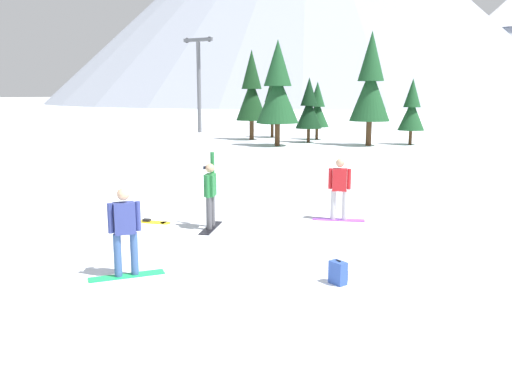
% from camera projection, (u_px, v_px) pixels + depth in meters
% --- Properties ---
extents(ground_plane, '(800.00, 800.00, 0.00)m').
position_uv_depth(ground_plane, '(197.00, 294.00, 9.54)').
color(ground_plane, silver).
extents(snowboarder_foreground, '(1.16, 1.29, 1.77)m').
position_uv_depth(snowboarder_foreground, '(125.00, 230.00, 10.29)').
color(snowboarder_foreground, '#19B259').
rests_on(snowboarder_foreground, ground_plane).
extents(snowboarder_midground, '(0.70, 1.46, 2.01)m').
position_uv_depth(snowboarder_midground, '(210.00, 193.00, 14.01)').
color(snowboarder_midground, black).
rests_on(snowboarder_midground, ground_plane).
extents(snowboarder_background, '(1.47, 0.71, 1.76)m').
position_uv_depth(snowboarder_background, '(339.00, 188.00, 14.92)').
color(snowboarder_background, '#993FD8').
rests_on(snowboarder_background, ground_plane).
extents(loose_snowboard_near_right, '(1.94, 0.69, 0.09)m').
position_uv_depth(loose_snowboard_near_right, '(139.00, 221.00, 14.92)').
color(loose_snowboard_near_right, yellow).
rests_on(loose_snowboard_near_right, ground_plane).
extents(backpack_blue, '(0.37, 0.35, 0.47)m').
position_uv_depth(backpack_blue, '(338.00, 273.00, 10.02)').
color(backpack_blue, '#2D4C9E').
rests_on(backpack_blue, ground_plane).
extents(pine_tree_twin, '(1.92, 1.92, 4.98)m').
position_uv_depth(pine_tree_twin, '(272.00, 104.00, 42.92)').
color(pine_tree_twin, '#472D19').
rests_on(pine_tree_twin, ground_plane).
extents(pine_tree_tall, '(1.82, 1.82, 4.56)m').
position_uv_depth(pine_tree_tall, '(412.00, 109.00, 36.79)').
color(pine_tree_tall, '#472D19').
rests_on(pine_tree_tall, ground_plane).
extents(pine_tree_young, '(1.83, 1.83, 4.44)m').
position_uv_depth(pine_tree_young, '(317.00, 108.00, 40.90)').
color(pine_tree_young, '#472D19').
rests_on(pine_tree_young, ground_plane).
extents(pine_tree_leaning, '(1.91, 1.91, 4.67)m').
position_uv_depth(pine_tree_leaning, '(309.00, 107.00, 38.44)').
color(pine_tree_leaning, '#472D19').
rests_on(pine_tree_leaning, ground_plane).
extents(pine_tree_broad, '(2.89, 2.89, 7.07)m').
position_uv_depth(pine_tree_broad, '(278.00, 89.00, 35.64)').
color(pine_tree_broad, '#472D19').
rests_on(pine_tree_broad, ground_plane).
extents(pine_tree_short, '(2.73, 2.73, 7.65)m').
position_uv_depth(pine_tree_short, '(371.00, 84.00, 35.75)').
color(pine_tree_short, '#472D19').
rests_on(pine_tree_short, ground_plane).
extents(pine_tree_slender, '(2.39, 2.39, 6.79)m').
position_uv_depth(pine_tree_slender, '(252.00, 91.00, 40.55)').
color(pine_tree_slender, '#472D19').
rests_on(pine_tree_slender, ground_plane).
extents(ski_lift_tower, '(3.00, 0.36, 8.46)m').
position_uv_depth(ski_lift_tower, '(199.00, 78.00, 48.02)').
color(ski_lift_tower, '#595B60').
rests_on(ski_lift_tower, ground_plane).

